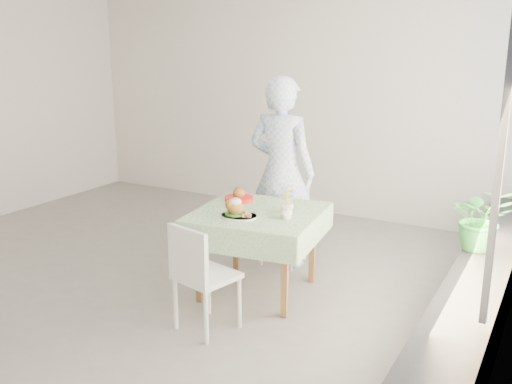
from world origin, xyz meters
The scene contains 12 objects.
floor centered at (0.00, 0.00, 0.00)m, with size 6.00×6.00×0.00m, color slate.
wall_back centered at (0.00, 2.50, 1.40)m, with size 6.00×0.02×2.80m, color silver.
window_ledge centered at (2.80, 0.00, 0.25)m, with size 0.40×4.80×0.50m, color black.
cafe_table centered at (1.00, -0.09, 0.46)m, with size 1.16×1.16×0.74m.
chair_far centered at (0.89, 0.65, 0.25)m, with size 0.39×0.39×0.80m.
chair_near centered at (0.99, -0.88, 0.26)m, with size 0.48×0.48×0.85m.
diner centered at (0.86, 0.64, 0.93)m, with size 0.68×0.44×1.86m, color #97B6F1.
main_dish centered at (0.93, -0.32, 0.80)m, with size 0.32×0.32×0.16m.
juice_cup_orange centered at (1.24, 0.00, 0.81)m, with size 0.10×0.10×0.29m.
juice_cup_lemonade centered at (1.31, -0.17, 0.81)m, with size 0.10×0.10×0.29m.
second_dish centered at (0.69, 0.12, 0.78)m, with size 0.26×0.26×0.12m.
potted_plant centered at (2.71, 0.55, 0.77)m, with size 0.48×0.42×0.53m, color #2A8038.
Camera 1 is at (3.27, -4.19, 2.12)m, focal length 40.00 mm.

